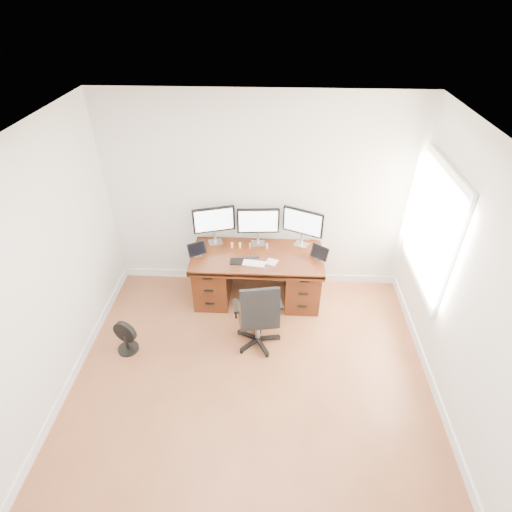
{
  "coord_description": "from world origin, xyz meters",
  "views": [
    {
      "loc": [
        0.19,
        -2.4,
        3.75
      ],
      "look_at": [
        0.0,
        1.5,
        0.95
      ],
      "focal_mm": 28.0,
      "sensor_mm": 36.0,
      "label": 1
    }
  ],
  "objects_px": {
    "office_chair": "(258,325)",
    "keyboard": "(254,263)",
    "floor_fan": "(126,338)",
    "desk": "(257,275)",
    "monitor_center": "(258,222)"
  },
  "relations": [
    {
      "from": "floor_fan",
      "to": "monitor_center",
      "type": "xyz_separation_m",
      "value": [
        1.51,
        1.27,
        0.88
      ]
    },
    {
      "from": "desk",
      "to": "floor_fan",
      "type": "bearing_deg",
      "value": -145.69
    },
    {
      "from": "office_chair",
      "to": "keyboard",
      "type": "xyz_separation_m",
      "value": [
        -0.08,
        0.64,
        0.43
      ]
    },
    {
      "from": "desk",
      "to": "floor_fan",
      "type": "distance_m",
      "value": 1.84
    },
    {
      "from": "keyboard",
      "to": "desk",
      "type": "bearing_deg",
      "value": 90.15
    },
    {
      "from": "desk",
      "to": "office_chair",
      "type": "bearing_deg",
      "value": -86.56
    },
    {
      "from": "monitor_center",
      "to": "keyboard",
      "type": "xyz_separation_m",
      "value": [
        -0.03,
        -0.46,
        -0.33
      ]
    },
    {
      "from": "floor_fan",
      "to": "keyboard",
      "type": "height_order",
      "value": "keyboard"
    },
    {
      "from": "desk",
      "to": "floor_fan",
      "type": "relative_size",
      "value": 3.97
    },
    {
      "from": "desk",
      "to": "monitor_center",
      "type": "relative_size",
      "value": 3.08
    },
    {
      "from": "office_chair",
      "to": "monitor_center",
      "type": "distance_m",
      "value": 1.34
    },
    {
      "from": "office_chair",
      "to": "floor_fan",
      "type": "bearing_deg",
      "value": 175.68
    },
    {
      "from": "floor_fan",
      "to": "monitor_center",
      "type": "height_order",
      "value": "monitor_center"
    },
    {
      "from": "office_chair",
      "to": "floor_fan",
      "type": "xyz_separation_m",
      "value": [
        -1.57,
        -0.16,
        -0.12
      ]
    },
    {
      "from": "office_chair",
      "to": "keyboard",
      "type": "height_order",
      "value": "office_chair"
    }
  ]
}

